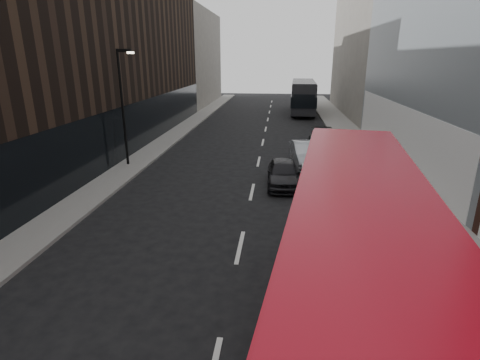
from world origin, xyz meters
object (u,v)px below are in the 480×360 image
(street_lamp, at_px, (123,100))
(red_bus, at_px, (354,266))
(car_b, at_px, (306,154))
(grey_bus, at_px, (303,96))
(car_c, at_px, (322,140))
(car_a, at_px, (283,173))

(street_lamp, height_order, red_bus, street_lamp)
(street_lamp, relative_size, car_b, 1.49)
(street_lamp, bearing_deg, red_bus, -53.50)
(grey_bus, bearing_deg, street_lamp, -113.52)
(red_bus, bearing_deg, car_c, 93.13)
(grey_bus, height_order, car_c, grey_bus)
(car_a, distance_m, car_c, 9.26)
(car_a, bearing_deg, street_lamp, 162.85)
(red_bus, distance_m, car_c, 21.25)
(car_a, bearing_deg, car_b, 68.24)
(street_lamp, xyz_separation_m, car_b, (11.29, 1.23, -3.40))
(grey_bus, relative_size, car_b, 2.60)
(street_lamp, bearing_deg, car_b, 6.20)
(car_c, bearing_deg, red_bus, -91.67)
(street_lamp, relative_size, grey_bus, 0.57)
(grey_bus, relative_size, car_c, 2.55)
(grey_bus, distance_m, car_c, 19.74)
(red_bus, bearing_deg, car_b, 97.11)
(red_bus, height_order, grey_bus, red_bus)
(red_bus, height_order, car_a, red_bus)
(street_lamp, relative_size, red_bus, 0.63)
(grey_bus, bearing_deg, red_bus, -89.48)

